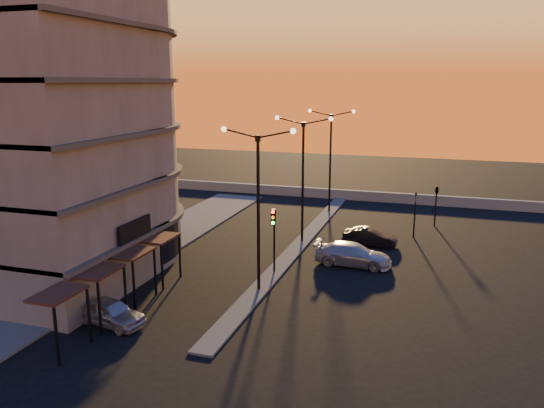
{
  "coord_description": "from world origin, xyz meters",
  "views": [
    {
      "loc": [
        9.62,
        -27.44,
        11.95
      ],
      "look_at": [
        -0.68,
        4.65,
        4.13
      ],
      "focal_mm": 35.0,
      "sensor_mm": 36.0,
      "label": 1
    }
  ],
  "objects_px": {
    "car_hatchback": "(111,312)",
    "car_sedan": "(370,237)",
    "streetlamp_mid": "(303,170)",
    "traffic_light_main": "(274,230)",
    "car_wagon": "(353,254)"
  },
  "relations": [
    {
      "from": "car_sedan",
      "to": "traffic_light_main",
      "type": "bearing_deg",
      "value": 150.97
    },
    {
      "from": "car_hatchback",
      "to": "car_sedan",
      "type": "distance_m",
      "value": 20.28
    },
    {
      "from": "traffic_light_main",
      "to": "car_hatchback",
      "type": "height_order",
      "value": "traffic_light_main"
    },
    {
      "from": "streetlamp_mid",
      "to": "car_sedan",
      "type": "height_order",
      "value": "streetlamp_mid"
    },
    {
      "from": "streetlamp_mid",
      "to": "car_sedan",
      "type": "distance_m",
      "value": 7.08
    },
    {
      "from": "car_hatchback",
      "to": "traffic_light_main",
      "type": "bearing_deg",
      "value": -18.93
    },
    {
      "from": "traffic_light_main",
      "to": "car_sedan",
      "type": "xyz_separation_m",
      "value": [
        5.0,
        7.95,
        -2.24
      ]
    },
    {
      "from": "streetlamp_mid",
      "to": "car_wagon",
      "type": "distance_m",
      "value": 7.68
    },
    {
      "from": "car_hatchback",
      "to": "car_sedan",
      "type": "bearing_deg",
      "value": -19.38
    },
    {
      "from": "car_hatchback",
      "to": "car_wagon",
      "type": "bearing_deg",
      "value": -26.69
    },
    {
      "from": "streetlamp_mid",
      "to": "traffic_light_main",
      "type": "relative_size",
      "value": 2.24
    },
    {
      "from": "streetlamp_mid",
      "to": "car_hatchback",
      "type": "relative_size",
      "value": 2.46
    },
    {
      "from": "streetlamp_mid",
      "to": "car_hatchback",
      "type": "distance_m",
      "value": 18.07
    },
    {
      "from": "car_sedan",
      "to": "car_wagon",
      "type": "xyz_separation_m",
      "value": [
        -0.5,
        -4.72,
        0.09
      ]
    },
    {
      "from": "car_hatchback",
      "to": "car_wagon",
      "type": "xyz_separation_m",
      "value": [
        10.14,
        12.54,
        0.08
      ]
    }
  ]
}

